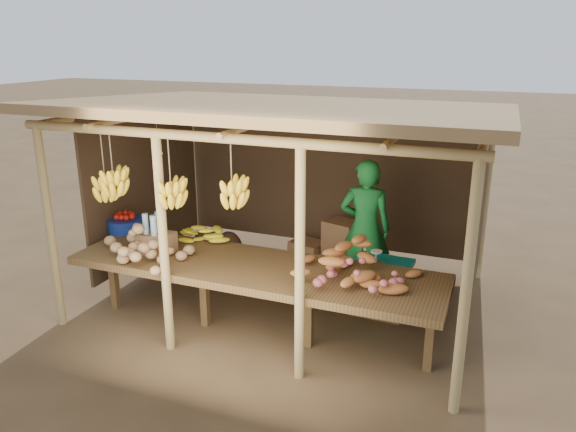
% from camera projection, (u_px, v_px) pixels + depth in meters
% --- Properties ---
extents(ground, '(60.00, 60.00, 0.00)m').
position_uv_depth(ground, '(288.00, 298.00, 6.83)').
color(ground, brown).
rests_on(ground, ground).
extents(stall_structure, '(4.70, 3.50, 2.43)m').
position_uv_depth(stall_structure, '(282.00, 141.00, 6.27)').
color(stall_structure, tan).
rests_on(stall_structure, ground).
extents(counter, '(3.90, 1.05, 0.80)m').
position_uv_depth(counter, '(254.00, 271.00, 5.76)').
color(counter, brown).
rests_on(counter, ground).
extents(potato_heap, '(1.22, 0.98, 0.37)m').
position_uv_depth(potato_heap, '(131.00, 243.00, 5.85)').
color(potato_heap, '#A47F54').
rests_on(potato_heap, counter).
extents(sweet_potato_heap, '(1.24, 0.90, 0.36)m').
position_uv_depth(sweet_potato_heap, '(352.00, 260.00, 5.40)').
color(sweet_potato_heap, '#BA6A30').
rests_on(sweet_potato_heap, counter).
extents(onion_heap, '(0.86, 0.54, 0.36)m').
position_uv_depth(onion_heap, '(360.00, 270.00, 5.17)').
color(onion_heap, '#BE5C5D').
rests_on(onion_heap, counter).
extents(banana_pile, '(0.61, 0.38, 0.35)m').
position_uv_depth(banana_pile, '(203.00, 226.00, 6.39)').
color(banana_pile, yellow).
rests_on(banana_pile, counter).
extents(tomato_basin, '(0.43, 0.43, 0.22)m').
position_uv_depth(tomato_basin, '(125.00, 223.00, 6.75)').
color(tomato_basin, navy).
rests_on(tomato_basin, counter).
extents(bottle_box, '(0.38, 0.31, 0.45)m').
position_uv_depth(bottle_box, '(156.00, 238.00, 6.04)').
color(bottle_box, brown).
rests_on(bottle_box, counter).
extents(vendor, '(0.67, 0.50, 1.69)m').
position_uv_depth(vendor, '(365.00, 228.00, 6.71)').
color(vendor, '#1B7B32').
rests_on(vendor, ground).
extents(tarp_crate, '(0.69, 0.60, 0.78)m').
position_uv_depth(tarp_crate, '(380.00, 286.00, 6.41)').
color(tarp_crate, brown).
rests_on(tarp_crate, ground).
extents(carton_stack, '(0.99, 0.46, 0.70)m').
position_uv_depth(carton_stack, '(330.00, 248.00, 7.57)').
color(carton_stack, brown).
rests_on(carton_stack, ground).
extents(burlap_sacks, '(0.75, 0.39, 0.53)m').
position_uv_depth(burlap_sacks, '(217.00, 245.00, 7.91)').
color(burlap_sacks, '#493422').
rests_on(burlap_sacks, ground).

